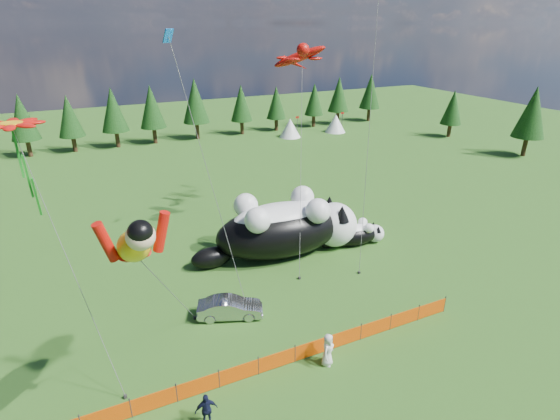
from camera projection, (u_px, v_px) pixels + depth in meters
name	position (u px, v px, depth m)	size (l,w,h in m)	color
ground	(255.00, 333.00, 24.37)	(160.00, 160.00, 0.00)	#0F3B0A
safety_fence	(277.00, 360.00, 21.68)	(22.06, 0.06, 1.10)	#262626
tree_line	(132.00, 117.00, 60.24)	(90.00, 4.00, 8.00)	black
festival_tents	(220.00, 135.00, 61.40)	(50.00, 3.20, 2.80)	white
cat_large	(287.00, 227.00, 31.97)	(12.83, 5.21, 4.63)	black
cat_small	(357.00, 234.00, 33.84)	(5.22, 2.44, 1.89)	black
car	(230.00, 308.00, 25.46)	(1.32, 3.79, 1.25)	#AEAEB2
spectator_c	(206.00, 410.00, 18.47)	(0.98, 0.50, 1.67)	black
spectator_e	(328.00, 350.00, 21.79)	(0.88, 0.57, 1.80)	silver
superhero_kite	(134.00, 246.00, 16.58)	(5.39, 7.82, 11.03)	yellow
gecko_kite	(299.00, 57.00, 33.30)	(7.71, 12.31, 16.70)	red
flower_kite	(12.00, 128.00, 17.95)	(3.90, 5.68, 12.87)	red
diamond_kite_a	(174.00, 55.00, 21.85)	(3.14, 3.36, 16.15)	blue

